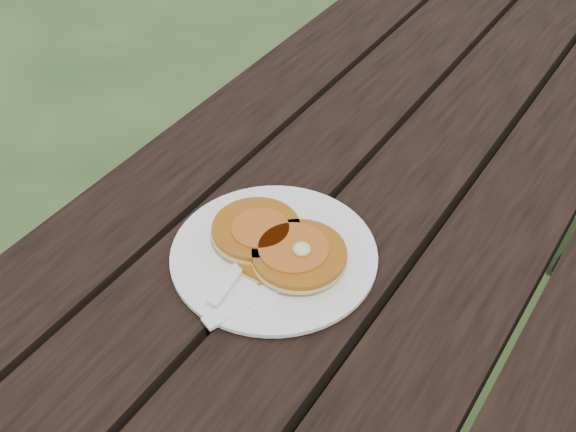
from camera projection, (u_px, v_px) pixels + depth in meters
The scene contains 6 objects.
ground at pixel (391, 413), 1.62m from camera, with size 60.00×60.00×0.00m, color #29441D.
picnic_table at pixel (410, 307), 1.37m from camera, with size 1.36×1.80×0.75m.
plate at pixel (274, 256), 0.93m from camera, with size 0.26×0.26×0.01m, color white.
pancake_stack at pixel (279, 245), 0.92m from camera, with size 0.19×0.13×0.04m.
knife at pixel (268, 290), 0.88m from camera, with size 0.02×0.18×0.01m, color white.
fork at pixel (234, 274), 0.89m from camera, with size 0.03×0.16×0.01m, color white, non-canonical shape.
Camera 1 is at (0.30, -0.87, 1.42)m, focal length 45.00 mm.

